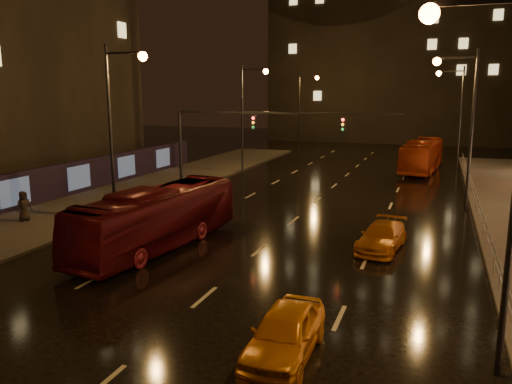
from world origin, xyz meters
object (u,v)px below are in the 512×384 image
bus_red (158,218)px  bus_curb (422,156)px  taxi_far (382,237)px  pedestrian_c (24,206)px  taxi_near (285,333)px

bus_red → bus_curb: bus_curb is taller
bus_red → bus_curb: (11.08, 29.78, 0.03)m
taxi_far → pedestrian_c: bearing=-167.1°
taxi_near → bus_curb: bearing=86.3°
bus_red → taxi_far: 10.82m
taxi_near → taxi_far: taxi_near is taller
pedestrian_c → taxi_near: bearing=-92.9°
bus_red → bus_curb: size_ratio=0.98×
taxi_far → pedestrian_c: size_ratio=2.50×
taxi_far → pedestrian_c: (-19.89, -2.04, 0.39)m
taxi_far → bus_curb: bearing=95.2°
bus_curb → taxi_near: (-2.32, -37.49, -0.80)m
taxi_far → pedestrian_c: pedestrian_c is taller
taxi_near → taxi_far: 11.21m
bus_curb → taxi_far: bearing=-85.7°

